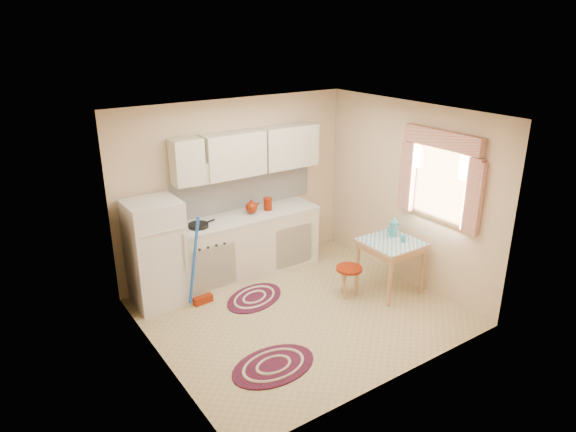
# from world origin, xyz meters

# --- Properties ---
(room_shell) EXTENTS (3.64, 3.60, 2.52)m
(room_shell) POSITION_xyz_m (0.16, 0.24, 1.60)
(room_shell) COLOR tan
(room_shell) RESTS_ON ground
(fridge) EXTENTS (0.65, 0.60, 1.40)m
(fridge) POSITION_xyz_m (-1.36, 1.25, 0.70)
(fridge) COLOR silver
(fridge) RESTS_ON ground
(broom) EXTENTS (0.29, 0.15, 1.20)m
(broom) POSITION_xyz_m (-0.92, 0.90, 0.60)
(broom) COLOR blue
(broom) RESTS_ON ground
(base_cabinets) EXTENTS (2.25, 0.60, 0.88)m
(base_cabinets) POSITION_xyz_m (-0.07, 1.30, 0.44)
(base_cabinets) COLOR beige
(base_cabinets) RESTS_ON ground
(countertop) EXTENTS (2.27, 0.62, 0.04)m
(countertop) POSITION_xyz_m (-0.07, 1.30, 0.90)
(countertop) COLOR silver
(countertop) RESTS_ON base_cabinets
(frying_pan) EXTENTS (0.32, 0.32, 0.05)m
(frying_pan) POSITION_xyz_m (-0.76, 1.25, 0.94)
(frying_pan) COLOR black
(frying_pan) RESTS_ON countertop
(red_kettle) EXTENTS (0.22, 0.21, 0.19)m
(red_kettle) POSITION_xyz_m (0.08, 1.30, 1.01)
(red_kettle) COLOR maroon
(red_kettle) RESTS_ON countertop
(red_canister) EXTENTS (0.16, 0.16, 0.16)m
(red_canister) POSITION_xyz_m (0.35, 1.30, 1.00)
(red_canister) COLOR maroon
(red_canister) RESTS_ON countertop
(table) EXTENTS (0.72, 0.72, 0.72)m
(table) POSITION_xyz_m (1.35, -0.21, 0.36)
(table) COLOR tan
(table) RESTS_ON ground
(stool) EXTENTS (0.42, 0.42, 0.42)m
(stool) POSITION_xyz_m (0.78, -0.02, 0.21)
(stool) COLOR maroon
(stool) RESTS_ON ground
(coffee_pot) EXTENTS (0.16, 0.15, 0.28)m
(coffee_pot) POSITION_xyz_m (1.49, -0.09, 0.86)
(coffee_pot) COLOR teal
(coffee_pot) RESTS_ON table
(mug) EXTENTS (0.07, 0.07, 0.10)m
(mug) POSITION_xyz_m (1.45, -0.31, 0.77)
(mug) COLOR teal
(mug) RESTS_ON table
(rug_center) EXTENTS (1.05, 0.89, 0.02)m
(rug_center) POSITION_xyz_m (-0.30, 0.63, 0.01)
(rug_center) COLOR #680B0D
(rug_center) RESTS_ON ground
(rug_left) EXTENTS (1.00, 0.69, 0.02)m
(rug_left) POSITION_xyz_m (-0.87, -0.74, 0.01)
(rug_left) COLOR #680B0D
(rug_left) RESTS_ON ground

